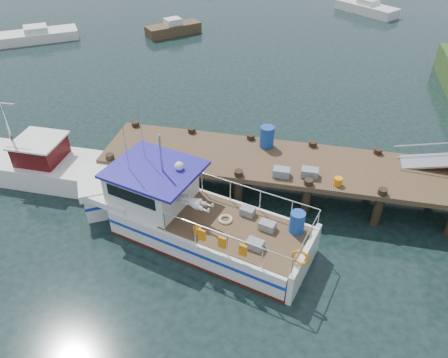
% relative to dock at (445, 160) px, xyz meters
% --- Properties ---
extents(ground_plane, '(160.00, 160.00, 0.00)m').
position_rel_dock_xyz_m(ground_plane, '(-6.51, -0.01, -2.24)').
color(ground_plane, black).
extents(dock, '(16.60, 3.00, 4.78)m').
position_rel_dock_xyz_m(dock, '(0.00, 0.00, 0.00)').
color(dock, '#4D3924').
rests_on(dock, ground).
extents(lobster_boat, '(9.20, 4.65, 4.46)m').
position_rel_dock_xyz_m(lobster_boat, '(-8.65, -3.10, -1.43)').
color(lobster_boat, silver).
rests_on(lobster_boat, ground).
extents(work_boat, '(7.10, 2.19, 3.75)m').
position_rel_dock_xyz_m(work_boat, '(-15.84, -1.21, -1.65)').
color(work_boat, silver).
rests_on(work_boat, ground).
extents(moored_rowboat, '(3.89, 3.78, 1.18)m').
position_rel_dock_xyz_m(moored_rowboat, '(-15.54, 17.32, -1.80)').
color(moored_rowboat, '#4D3924').
rests_on(moored_rowboat, ground).
extents(moored_a, '(5.70, 4.71, 1.03)m').
position_rel_dock_xyz_m(moored_a, '(-24.73, 13.89, -1.86)').
color(moored_a, silver).
rests_on(moored_a, ground).
extents(moored_b, '(5.29, 4.69, 1.17)m').
position_rel_dock_xyz_m(moored_b, '(-1.20, 26.21, -1.81)').
color(moored_b, silver).
rests_on(moored_b, ground).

